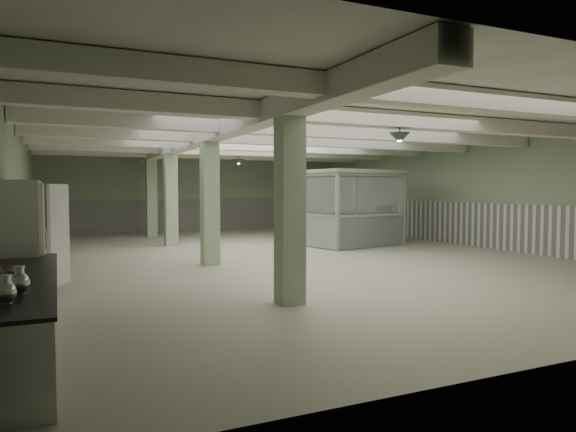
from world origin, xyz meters
name	(u,v)px	position (x,y,z in m)	size (l,w,h in m)	color
floor	(283,255)	(0.00, 0.00, 0.00)	(20.00, 20.00, 0.00)	beige
ceiling	(283,134)	(0.00, 0.00, 3.60)	(14.00, 20.00, 0.02)	white
wall_back	(198,193)	(0.00, 10.00, 1.80)	(14.00, 0.02, 3.60)	#91A584
wall_left	(16,196)	(-7.00, 0.00, 1.80)	(0.02, 20.00, 3.60)	#91A584
wall_right	(464,194)	(7.00, 0.00, 1.80)	(0.02, 20.00, 3.60)	#91A584
wainscot_left	(19,240)	(-6.97, 0.00, 0.75)	(0.05, 19.90, 1.50)	white
wainscot_right	(463,224)	(6.97, 0.00, 0.75)	(0.05, 19.90, 1.50)	white
wainscot_back	(198,215)	(0.00, 9.97, 0.75)	(13.90, 0.05, 1.50)	white
girder	(199,138)	(-2.50, 0.00, 3.38)	(0.45, 19.90, 0.40)	white
beam_a	(469,99)	(0.00, -7.50, 3.42)	(13.90, 0.35, 0.32)	white
beam_b	(380,119)	(0.00, -5.00, 3.42)	(13.90, 0.35, 0.32)	white
beam_c	(323,131)	(0.00, -2.50, 3.42)	(13.90, 0.35, 0.32)	white
beam_d	(283,140)	(0.00, 0.00, 3.42)	(13.90, 0.35, 0.32)	white
beam_e	(253,146)	(0.00, 2.50, 3.42)	(13.90, 0.35, 0.32)	white
beam_f	(230,151)	(0.00, 5.00, 3.42)	(13.90, 0.35, 0.32)	white
beam_g	(212,155)	(0.00, 7.50, 3.42)	(13.90, 0.35, 0.32)	white
column_a	(290,199)	(-2.50, -6.00, 1.80)	(0.42, 0.42, 3.60)	#AFCBA3
column_b	(210,196)	(-2.50, -1.00, 1.80)	(0.42, 0.42, 3.60)	#AFCBA3
column_c	(171,194)	(-2.50, 4.00, 1.80)	(0.42, 0.42, 3.60)	#AFCBA3
column_d	(151,193)	(-2.50, 8.00, 1.80)	(0.42, 0.42, 3.60)	#AFCBA3
pendant_front	(400,138)	(0.50, -5.00, 3.05)	(0.44, 0.44, 0.22)	#334232
pendant_mid	(291,154)	(0.50, 0.50, 3.05)	(0.44, 0.44, 0.22)	#334232
pendant_back	(239,162)	(0.50, 5.50, 3.05)	(0.44, 0.44, 0.22)	#334232
prep_counter	(21,313)	(-6.54, -7.00, 0.46)	(0.82, 4.66, 0.91)	silver
pitcher_near	(19,280)	(-6.48, -8.11, 1.04)	(0.20, 0.23, 0.29)	silver
pitcher_far	(6,290)	(-6.57, -8.56, 1.04)	(0.18, 0.21, 0.27)	silver
veg_colander	(7,274)	(-6.65, -7.30, 0.99)	(0.41, 0.41, 0.18)	#3F3E43
orange_bowl	(3,291)	(-6.63, -8.07, 0.94)	(0.23, 0.23, 0.08)	#B2B2B7
walkin_cooler	(26,244)	(-6.62, -4.00, 1.01)	(0.89, 2.21, 2.03)	white
guard_booth	(347,195)	(3.24, 1.69, 1.77)	(3.69, 3.29, 2.62)	gray
filing_cabinet	(387,224)	(5.05, 1.86, 0.69)	(0.44, 0.63, 1.37)	#575749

